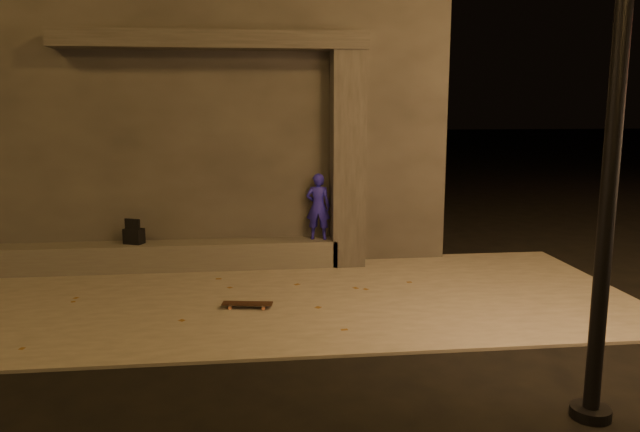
{
  "coord_description": "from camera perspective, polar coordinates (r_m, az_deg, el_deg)",
  "views": [
    {
      "loc": [
        0.0,
        -6.65,
        2.78
      ],
      "look_at": [
        1.03,
        2.0,
        1.21
      ],
      "focal_mm": 35.0,
      "sensor_mm": 36.0,
      "label": 1
    }
  ],
  "objects": [
    {
      "name": "sidewalk",
      "position": [
        9.08,
        -6.49,
        -7.54
      ],
      "size": [
        11.0,
        4.4,
        0.04
      ],
      "primitive_type": "cube",
      "color": "#66615A",
      "rests_on": "ground"
    },
    {
      "name": "skateboarder",
      "position": [
        10.61,
        -0.17,
        0.88
      ],
      "size": [
        0.46,
        0.35,
        1.14
      ],
      "primitive_type": "imported",
      "rotation": [
        0.0,
        0.0,
        2.93
      ],
      "color": "#201AAA",
      "rests_on": "ledge"
    },
    {
      "name": "canopy",
      "position": [
        10.51,
        -9.81,
        15.54
      ],
      "size": [
        5.0,
        0.7,
        0.28
      ],
      "primitive_type": "cube",
      "color": "#34322F",
      "rests_on": "column"
    },
    {
      "name": "backpack",
      "position": [
        10.79,
        -16.65,
        -1.66
      ],
      "size": [
        0.36,
        0.31,
        0.43
      ],
      "rotation": [
        0.0,
        0.0,
        -0.43
      ],
      "color": "black",
      "rests_on": "ledge"
    },
    {
      "name": "skateboard",
      "position": [
        8.6,
        -6.66,
        -7.99
      ],
      "size": [
        0.7,
        0.28,
        0.08
      ],
      "rotation": [
        0.0,
        0.0,
        -0.16
      ],
      "color": "black",
      "rests_on": "sidewalk"
    },
    {
      "name": "ledge",
      "position": [
        10.81,
        -14.57,
        -3.57
      ],
      "size": [
        6.0,
        0.55,
        0.45
      ],
      "primitive_type": "cube",
      "color": "#524E4A",
      "rests_on": "sidewalk"
    },
    {
      "name": "building",
      "position": [
        13.18,
        -11.25,
        9.28
      ],
      "size": [
        9.0,
        5.1,
        5.22
      ],
      "color": "#34322F",
      "rests_on": "ground"
    },
    {
      "name": "ground",
      "position": [
        7.21,
        -6.39,
        -12.53
      ],
      "size": [
        120.0,
        120.0,
        0.0
      ],
      "primitive_type": "plane",
      "color": "black",
      "rests_on": "ground"
    },
    {
      "name": "column",
      "position": [
        10.58,
        2.53,
        5.12
      ],
      "size": [
        0.55,
        0.55,
        3.6
      ],
      "primitive_type": "cube",
      "color": "#34322F",
      "rests_on": "sidewalk"
    }
  ]
}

